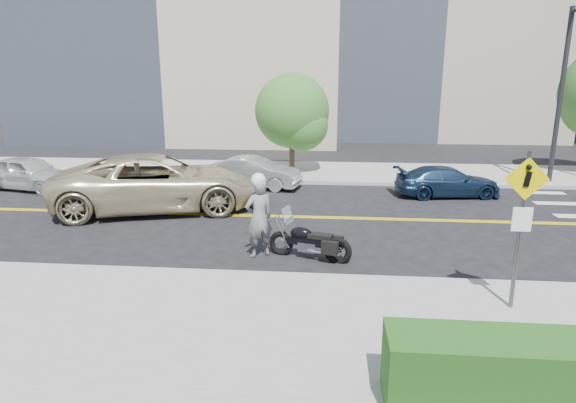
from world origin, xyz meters
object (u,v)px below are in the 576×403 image
at_px(parked_car_silver, 254,173).
at_px(parked_car_blue, 447,181).
at_px(suv, 157,182).
at_px(motorcycle, 310,234).
at_px(pedestrian_sign, 522,216).
at_px(parked_car_white, 29,173).
at_px(motorcyclist, 259,216).

bearing_deg(parked_car_silver, parked_car_blue, -85.99).
bearing_deg(parked_car_silver, suv, 153.77).
height_order(parked_car_silver, parked_car_blue, parked_car_silver).
bearing_deg(motorcycle, parked_car_silver, 125.25).
bearing_deg(parked_car_blue, motorcycle, 137.15).
xyz_separation_m(motorcycle, suv, (-5.40, 4.19, 0.31)).
xyz_separation_m(suv, parked_car_silver, (2.71, 3.72, -0.32)).
xyz_separation_m(pedestrian_sign, parked_car_blue, (0.95, 9.73, -1.39)).
bearing_deg(parked_car_silver, parked_car_white, 107.44).
relative_size(pedestrian_sign, parked_car_blue, 0.76).
relative_size(motorcycle, parked_car_silver, 0.54).
bearing_deg(parked_car_white, suv, -98.72).
height_order(parked_car_white, parked_car_blue, parked_car_white).
distance_m(motorcyclist, motorcycle, 1.35).
xyz_separation_m(suv, parked_car_white, (-6.31, 2.52, -0.27)).
relative_size(suv, parked_car_white, 1.71).
distance_m(pedestrian_sign, parked_car_silver, 12.51).
bearing_deg(parked_car_blue, parked_car_white, 83.17).
xyz_separation_m(motorcyclist, suv, (-4.13, 4.15, -0.12)).
xyz_separation_m(motorcyclist, motorcycle, (1.28, -0.05, -0.43)).
xyz_separation_m(motorcycle, parked_car_silver, (-2.69, 7.91, -0.00)).
xyz_separation_m(motorcyclist, parked_car_silver, (-1.41, 7.86, -0.44)).
height_order(pedestrian_sign, motorcyclist, pedestrian_sign).
height_order(suv, parked_car_silver, suv).
height_order(motorcyclist, motorcycle, motorcyclist).
bearing_deg(motorcyclist, motorcycle, 143.78).
bearing_deg(pedestrian_sign, parked_car_blue, 84.43).
bearing_deg(suv, parked_car_silver, -52.72).
bearing_deg(parked_car_blue, suv, 97.61).
xyz_separation_m(motorcycle, parked_car_blue, (4.92, 7.12, -0.07)).
relative_size(pedestrian_sign, parked_car_silver, 0.78).
relative_size(parked_car_white, parked_car_silver, 1.04).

